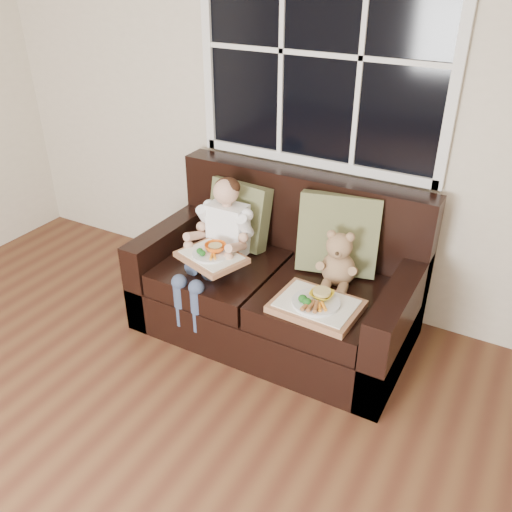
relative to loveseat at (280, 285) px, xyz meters
The scene contains 8 objects.
window_back 1.42m from the loveseat, 90.00° to the left, with size 1.62×0.04×1.37m.
loveseat is the anchor object (origin of this frame).
pillow_left 0.54m from the loveseat, 158.37° to the left, with size 0.44×0.24×0.44m.
pillow_right 0.52m from the loveseat, 26.18° to the left, with size 0.52×0.33×0.50m.
child 0.50m from the loveseat, 162.43° to the right, with size 0.36×0.59×0.81m.
teddy_bear 0.47m from the loveseat, ahead, with size 0.23×0.29×0.36m.
tray_left 0.50m from the loveseat, 140.61° to the right, with size 0.46×0.40×0.09m.
tray_right 0.52m from the loveseat, 39.29° to the right, with size 0.48×0.38×0.11m.
Camera 1 is at (1.58, -0.60, 2.19)m, focal length 38.00 mm.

